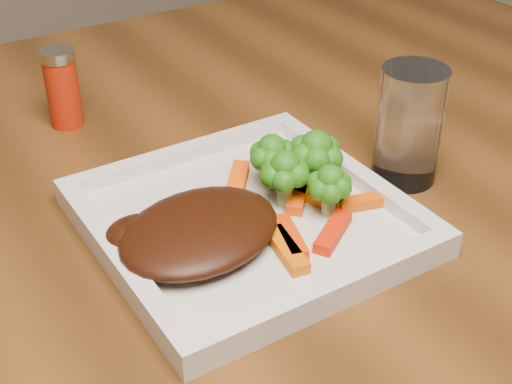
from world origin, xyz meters
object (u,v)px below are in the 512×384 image
plate (247,223)px  steak (200,231)px  spice_shaker (63,88)px  drinking_glass (409,126)px

plate → steak: size_ratio=1.79×
plate → steak: 0.06m
plate → steak: steak is taller
steak → plate: bearing=12.7°
spice_shaker → drinking_glass: (0.25, -0.30, 0.01)m
plate → drinking_glass: size_ratio=2.25×
spice_shaker → drinking_glass: drinking_glass is taller
plate → spice_shaker: 0.30m
steak → spice_shaker: 0.30m
plate → steak: bearing=-167.3°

